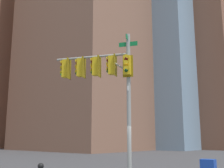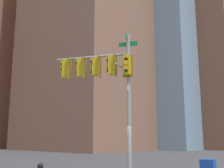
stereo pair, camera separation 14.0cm
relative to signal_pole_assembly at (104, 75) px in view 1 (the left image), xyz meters
The scene contains 3 objects.
signal_pole_assembly is the anchor object (origin of this frame).
building_brick_nearside 43.12m from the signal_pole_assembly, 44.93° to the left, with size 22.98×21.13×55.06m, color #845B47.
building_brick_midblock 53.08m from the signal_pole_assembly, 15.50° to the left, with size 23.90×15.83×48.98m, color brown.
Camera 1 is at (-11.72, -8.79, 1.88)m, focal length 45.21 mm.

